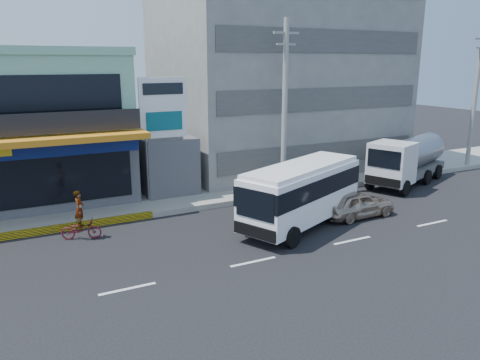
% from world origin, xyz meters
% --- Properties ---
extents(ground, '(120.00, 120.00, 0.00)m').
position_xyz_m(ground, '(0.00, 0.00, 0.00)').
color(ground, black).
rests_on(ground, ground).
extents(sidewalk, '(70.00, 5.00, 0.30)m').
position_xyz_m(sidewalk, '(5.00, 9.50, 0.15)').
color(sidewalk, gray).
rests_on(sidewalk, ground).
extents(shop_building, '(12.40, 11.70, 8.00)m').
position_xyz_m(shop_building, '(-8.00, 13.95, 4.00)').
color(shop_building, '#46474B').
rests_on(shop_building, ground).
extents(concrete_building, '(16.00, 12.00, 14.00)m').
position_xyz_m(concrete_building, '(10.00, 15.00, 7.00)').
color(concrete_building, gray).
rests_on(concrete_building, ground).
extents(gap_structure, '(3.00, 6.00, 3.50)m').
position_xyz_m(gap_structure, '(0.00, 12.00, 1.75)').
color(gap_structure, '#46474B').
rests_on(gap_structure, ground).
extents(satellite_dish, '(1.50, 1.50, 0.15)m').
position_xyz_m(satellite_dish, '(0.00, 11.00, 3.58)').
color(satellite_dish, slate).
rests_on(satellite_dish, gap_structure).
extents(billboard, '(2.60, 0.18, 6.90)m').
position_xyz_m(billboard, '(-0.50, 9.20, 4.93)').
color(billboard, gray).
rests_on(billboard, ground).
extents(utility_pole_near, '(1.60, 0.30, 10.00)m').
position_xyz_m(utility_pole_near, '(6.00, 7.40, 5.15)').
color(utility_pole_near, '#999993').
rests_on(utility_pole_near, ground).
extents(utility_pole_far, '(1.60, 0.30, 10.00)m').
position_xyz_m(utility_pole_far, '(22.00, 7.40, 5.15)').
color(utility_pole_far, '#999993').
rests_on(utility_pole_far, ground).
extents(minibus, '(7.59, 5.04, 3.04)m').
position_xyz_m(minibus, '(4.00, 2.60, 1.81)').
color(minibus, white).
rests_on(minibus, ground).
extents(sedan, '(4.05, 1.71, 1.37)m').
position_xyz_m(sedan, '(7.33, 2.44, 0.68)').
color(sedan, '#BCA78F').
rests_on(sedan, ground).
extents(tanker_truck, '(7.89, 4.88, 3.00)m').
position_xyz_m(tanker_truck, '(14.53, 6.18, 1.61)').
color(tanker_truck, silver).
rests_on(tanker_truck, ground).
extents(motorcycle_rider, '(1.84, 1.17, 2.23)m').
position_xyz_m(motorcycle_rider, '(-5.65, 5.65, 0.74)').
color(motorcycle_rider, '#5F0D1A').
rests_on(motorcycle_rider, ground).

